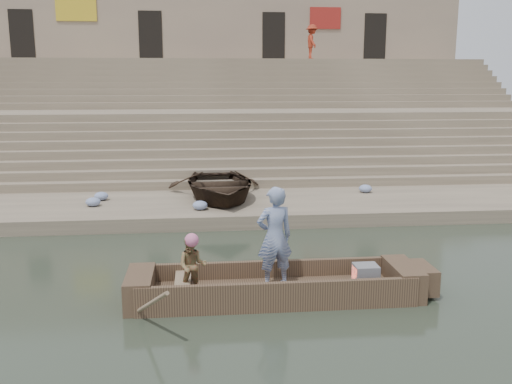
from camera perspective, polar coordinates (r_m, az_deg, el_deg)
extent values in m
plane|color=#253024|center=(10.06, -8.91, -13.22)|extent=(120.00, 120.00, 0.00)
cube|color=gray|center=(17.60, -7.62, -1.70)|extent=(32.00, 4.00, 0.40)
cube|color=gray|center=(24.79, -7.20, 4.94)|extent=(32.00, 3.00, 2.80)
cube|color=gray|center=(31.68, -6.98, 8.52)|extent=(32.00, 3.00, 5.20)
cube|color=gray|center=(19.76, -7.44, 0.20)|extent=(32.00, 0.50, 0.70)
cube|color=gray|center=(20.23, -7.42, 0.89)|extent=(32.00, 0.50, 1.00)
cube|color=gray|center=(20.69, -7.39, 1.55)|extent=(32.00, 0.50, 1.30)
cube|color=gray|center=(21.16, -7.37, 2.18)|extent=(32.00, 0.50, 1.60)
cube|color=gray|center=(21.63, -7.35, 2.78)|extent=(32.00, 0.50, 1.90)
cube|color=gray|center=(22.10, -7.33, 3.36)|extent=(32.00, 0.50, 2.20)
cube|color=gray|center=(22.58, -7.31, 3.92)|extent=(32.00, 0.50, 2.50)
cube|color=gray|center=(23.06, -7.29, 4.45)|extent=(32.00, 0.50, 2.80)
cube|color=gray|center=(26.52, -7.12, 5.68)|extent=(32.00, 0.50, 3.10)
cube|color=gray|center=(27.00, -7.11, 6.11)|extent=(32.00, 0.50, 3.40)
cube|color=gray|center=(27.49, -7.10, 6.51)|extent=(32.00, 0.50, 3.70)
cube|color=gray|center=(27.97, -7.09, 6.91)|extent=(32.00, 0.50, 4.00)
cube|color=gray|center=(28.46, -7.07, 7.29)|extent=(32.00, 0.50, 4.30)
cube|color=gray|center=(28.95, -7.06, 7.65)|extent=(32.00, 0.50, 4.60)
cube|color=gray|center=(29.44, -7.05, 8.01)|extent=(32.00, 0.50, 4.90)
cube|color=gray|center=(29.93, -7.04, 8.35)|extent=(32.00, 0.50, 5.20)
cube|color=#9C866A|center=(35.67, -6.98, 13.66)|extent=(32.00, 5.00, 11.20)
cube|color=black|center=(34.63, -22.68, 14.62)|extent=(1.30, 0.18, 2.60)
cube|color=black|center=(33.37, -10.67, 15.43)|extent=(1.30, 0.18, 2.60)
cube|color=black|center=(33.56, 1.79, 15.59)|extent=(1.30, 0.18, 2.60)
cube|color=black|center=(34.86, 11.97, 15.20)|extent=(1.30, 0.18, 2.60)
cube|color=gold|center=(33.98, -17.83, 17.39)|extent=(2.20, 0.10, 1.40)
cube|color=maroon|center=(34.10, 7.05, 17.13)|extent=(1.80, 0.10, 1.20)
cube|color=brown|center=(11.00, 1.89, -10.24)|extent=(5.00, 1.30, 0.22)
cube|color=brown|center=(10.37, 2.36, -10.63)|extent=(5.20, 0.12, 0.56)
cube|color=brown|center=(11.51, 1.47, -8.32)|extent=(5.20, 0.12, 0.56)
cube|color=brown|center=(10.90, -11.70, -9.61)|extent=(0.50, 1.30, 0.60)
cube|color=brown|center=(11.54, 14.69, -8.56)|extent=(0.50, 1.30, 0.60)
cube|color=brown|center=(11.67, 16.56, -8.33)|extent=(0.35, 0.90, 0.50)
cube|color=#937A5B|center=(10.81, -7.45, -9.08)|extent=(0.30, 1.20, 0.08)
cylinder|color=#937A5B|center=(10.06, -11.35, -11.45)|extent=(1.03, 2.10, 1.36)
sphere|color=#CB648D|center=(10.37, -6.55, -4.89)|extent=(0.26, 0.26, 0.26)
imported|color=navy|center=(10.77, 1.90, -4.58)|extent=(0.80, 0.62, 1.96)
imported|color=#2B8341|center=(10.52, -6.49, -7.48)|extent=(0.57, 0.46, 1.11)
cube|color=slate|center=(11.26, 11.09, -8.25)|extent=(0.46, 0.42, 0.40)
cube|color=#E5593F|center=(11.20, 10.05, -8.31)|extent=(0.04, 0.34, 0.32)
imported|color=#2D2116|center=(17.92, -3.81, 0.74)|extent=(3.45, 4.60, 0.91)
imported|color=maroon|center=(31.49, 5.71, 14.93)|extent=(0.70, 1.19, 1.83)
ellipsoid|color=#3F5999|center=(19.28, 11.06, 0.35)|extent=(0.44, 0.44, 0.26)
ellipsoid|color=#3F5999|center=(16.51, -5.70, -1.35)|extent=(0.44, 0.44, 0.26)
ellipsoid|color=#3F5999|center=(17.58, -16.23, -0.97)|extent=(0.44, 0.44, 0.26)
ellipsoid|color=#3F5999|center=(18.37, -15.45, -0.40)|extent=(0.44, 0.44, 0.26)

